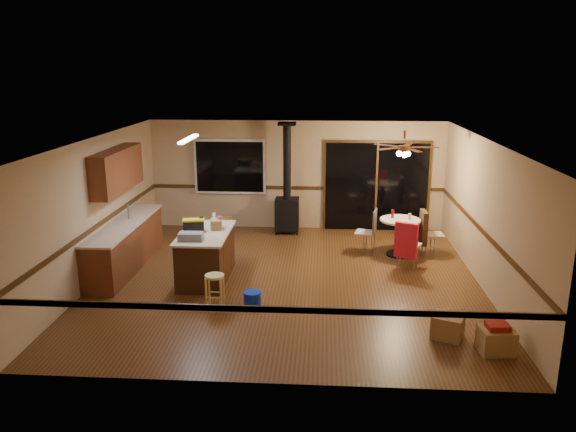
# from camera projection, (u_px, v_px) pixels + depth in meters

# --- Properties ---
(floor) EXTENTS (7.00, 7.00, 0.00)m
(floor) POSITION_uv_depth(u_px,v_px,m) (287.00, 280.00, 10.39)
(floor) COLOR #533117
(floor) RESTS_ON ground
(ceiling) EXTENTS (7.00, 7.00, 0.00)m
(ceiling) POSITION_uv_depth(u_px,v_px,m) (287.00, 140.00, 9.71)
(ceiling) COLOR silver
(ceiling) RESTS_ON ground
(wall_back) EXTENTS (7.00, 0.00, 7.00)m
(wall_back) POSITION_uv_depth(u_px,v_px,m) (297.00, 175.00, 13.42)
(wall_back) COLOR tan
(wall_back) RESTS_ON ground
(wall_front) EXTENTS (7.00, 0.00, 7.00)m
(wall_front) POSITION_uv_depth(u_px,v_px,m) (267.00, 287.00, 6.68)
(wall_front) COLOR tan
(wall_front) RESTS_ON ground
(wall_left) EXTENTS (0.00, 7.00, 7.00)m
(wall_left) POSITION_uv_depth(u_px,v_px,m) (96.00, 209.00, 10.27)
(wall_left) COLOR tan
(wall_left) RESTS_ON ground
(wall_right) EXTENTS (0.00, 7.00, 7.00)m
(wall_right) POSITION_uv_depth(u_px,v_px,m) (486.00, 216.00, 9.83)
(wall_right) COLOR tan
(wall_right) RESTS_ON ground
(chair_rail) EXTENTS (7.00, 7.00, 0.08)m
(chair_rail) POSITION_uv_depth(u_px,v_px,m) (287.00, 228.00, 10.13)
(chair_rail) COLOR #3D260F
(chair_rail) RESTS_ON ground
(window) EXTENTS (1.72, 0.10, 1.32)m
(window) POSITION_uv_depth(u_px,v_px,m) (230.00, 167.00, 13.42)
(window) COLOR black
(window) RESTS_ON ground
(sliding_door) EXTENTS (2.52, 0.10, 2.10)m
(sliding_door) POSITION_uv_depth(u_px,v_px,m) (376.00, 187.00, 13.32)
(sliding_door) COLOR black
(sliding_door) RESTS_ON ground
(lower_cabinets) EXTENTS (0.60, 3.00, 0.86)m
(lower_cabinets) POSITION_uv_depth(u_px,v_px,m) (125.00, 246.00, 10.96)
(lower_cabinets) COLOR brown
(lower_cabinets) RESTS_ON ground
(countertop) EXTENTS (0.64, 3.04, 0.04)m
(countertop) POSITION_uv_depth(u_px,v_px,m) (124.00, 224.00, 10.84)
(countertop) COLOR beige
(countertop) RESTS_ON lower_cabinets
(upper_cabinets) EXTENTS (0.35, 2.00, 0.80)m
(upper_cabinets) POSITION_uv_depth(u_px,v_px,m) (117.00, 170.00, 10.78)
(upper_cabinets) COLOR brown
(upper_cabinets) RESTS_ON ground
(kitchen_island) EXTENTS (0.88, 1.68, 0.90)m
(kitchen_island) POSITION_uv_depth(u_px,v_px,m) (206.00, 255.00, 10.37)
(kitchen_island) COLOR #371E0D
(kitchen_island) RESTS_ON ground
(wood_stove) EXTENTS (0.55, 0.50, 2.52)m
(wood_stove) POSITION_uv_depth(u_px,v_px,m) (287.00, 203.00, 13.15)
(wood_stove) COLOR black
(wood_stove) RESTS_ON ground
(ceiling_fan) EXTENTS (0.24, 0.24, 0.55)m
(ceiling_fan) POSITION_uv_depth(u_px,v_px,m) (404.00, 150.00, 11.19)
(ceiling_fan) COLOR brown
(ceiling_fan) RESTS_ON ceiling
(fluorescent_strip) EXTENTS (0.10, 1.20, 0.04)m
(fluorescent_strip) POSITION_uv_depth(u_px,v_px,m) (189.00, 139.00, 10.13)
(fluorescent_strip) COLOR white
(fluorescent_strip) RESTS_ON ceiling
(toolbox_grey) EXTENTS (0.43, 0.25, 0.13)m
(toolbox_grey) POSITION_uv_depth(u_px,v_px,m) (191.00, 236.00, 9.77)
(toolbox_grey) COLOR slate
(toolbox_grey) RESTS_ON kitchen_island
(toolbox_black) EXTENTS (0.40, 0.27, 0.21)m
(toolbox_black) POSITION_uv_depth(u_px,v_px,m) (194.00, 226.00, 10.25)
(toolbox_black) COLOR black
(toolbox_black) RESTS_ON kitchen_island
(toolbox_yellow_lid) EXTENTS (0.42, 0.28, 0.03)m
(toolbox_yellow_lid) POSITION_uv_depth(u_px,v_px,m) (193.00, 220.00, 10.22)
(toolbox_yellow_lid) COLOR gold
(toolbox_yellow_lid) RESTS_ON toolbox_black
(box_on_island) EXTENTS (0.24, 0.30, 0.18)m
(box_on_island) POSITION_uv_depth(u_px,v_px,m) (216.00, 224.00, 10.43)
(box_on_island) COLOR olive
(box_on_island) RESTS_ON kitchen_island
(bottle_dark) EXTENTS (0.08, 0.08, 0.26)m
(bottle_dark) POSITION_uv_depth(u_px,v_px,m) (202.00, 224.00, 10.32)
(bottle_dark) COLOR black
(bottle_dark) RESTS_ON kitchen_island
(bottle_pink) EXTENTS (0.10, 0.10, 0.24)m
(bottle_pink) POSITION_uv_depth(u_px,v_px,m) (220.00, 223.00, 10.42)
(bottle_pink) COLOR #D84C8C
(bottle_pink) RESTS_ON kitchen_island
(bottle_white) EXTENTS (0.07, 0.07, 0.18)m
(bottle_white) POSITION_uv_depth(u_px,v_px,m) (214.00, 218.00, 10.88)
(bottle_white) COLOR white
(bottle_white) RESTS_ON kitchen_island
(bar_stool) EXTENTS (0.39, 0.39, 0.57)m
(bar_stool) POSITION_uv_depth(u_px,v_px,m) (215.00, 291.00, 9.14)
(bar_stool) COLOR tan
(bar_stool) RESTS_ON floor
(blue_bucket) EXTENTS (0.34, 0.34, 0.24)m
(blue_bucket) POSITION_uv_depth(u_px,v_px,m) (252.00, 299.00, 9.25)
(blue_bucket) COLOR #0D2CB9
(blue_bucket) RESTS_ON floor
(dining_table) EXTENTS (0.83, 0.83, 0.78)m
(dining_table) POSITION_uv_depth(u_px,v_px,m) (400.00, 231.00, 11.63)
(dining_table) COLOR black
(dining_table) RESTS_ON ground
(glass_red) EXTENTS (0.08, 0.08, 0.17)m
(glass_red) POSITION_uv_depth(u_px,v_px,m) (393.00, 214.00, 11.64)
(glass_red) COLOR #590C14
(glass_red) RESTS_ON dining_table
(glass_cream) EXTENTS (0.07, 0.07, 0.14)m
(glass_cream) POSITION_uv_depth(u_px,v_px,m) (410.00, 217.00, 11.48)
(glass_cream) COLOR beige
(glass_cream) RESTS_ON dining_table
(chair_left) EXTENTS (0.49, 0.48, 0.51)m
(chair_left) POSITION_uv_depth(u_px,v_px,m) (371.00, 227.00, 11.72)
(chair_left) COLOR tan
(chair_left) RESTS_ON ground
(chair_near) EXTENTS (0.58, 0.60, 0.70)m
(chair_near) POSITION_uv_depth(u_px,v_px,m) (407.00, 240.00, 10.77)
(chair_near) COLOR tan
(chair_near) RESTS_ON ground
(chair_right) EXTENTS (0.47, 0.44, 0.70)m
(chair_right) POSITION_uv_depth(u_px,v_px,m) (425.00, 228.00, 11.62)
(chair_right) COLOR tan
(chair_right) RESTS_ON ground
(box_under_window) EXTENTS (0.63, 0.54, 0.45)m
(box_under_window) POSITION_uv_depth(u_px,v_px,m) (218.00, 227.00, 13.01)
(box_under_window) COLOR olive
(box_under_window) RESTS_ON floor
(box_corner_a) EXTENTS (0.49, 0.43, 0.35)m
(box_corner_a) POSITION_uv_depth(u_px,v_px,m) (496.00, 340.00, 7.75)
(box_corner_a) COLOR olive
(box_corner_a) RESTS_ON floor
(box_corner_b) EXTENTS (0.54, 0.51, 0.35)m
(box_corner_b) POSITION_uv_depth(u_px,v_px,m) (448.00, 327.00, 8.16)
(box_corner_b) COLOR olive
(box_corner_b) RESTS_ON floor
(box_small_red) EXTENTS (0.32, 0.27, 0.08)m
(box_small_red) POSITION_uv_depth(u_px,v_px,m) (498.00, 326.00, 7.69)
(box_small_red) COLOR maroon
(box_small_red) RESTS_ON box_corner_a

